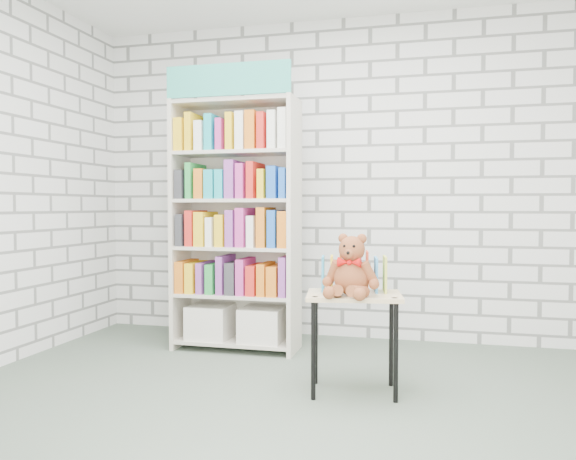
# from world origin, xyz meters

# --- Properties ---
(ground) EXTENTS (4.50, 4.50, 0.00)m
(ground) POSITION_xyz_m (0.00, 0.00, 0.00)
(ground) COLOR #4C5A4C
(ground) RESTS_ON ground
(room_shell) EXTENTS (4.52, 4.02, 2.81)m
(room_shell) POSITION_xyz_m (0.00, 0.00, 1.78)
(room_shell) COLOR silver
(room_shell) RESTS_ON ground
(bookshelf) EXTENTS (1.00, 0.39, 2.25)m
(bookshelf) POSITION_xyz_m (-0.77, 1.36, 1.03)
(bookshelf) COLOR beige
(bookshelf) RESTS_ON ground
(display_table) EXTENTS (0.63, 0.48, 0.62)m
(display_table) POSITION_xyz_m (0.30, 0.52, 0.53)
(display_table) COLOR tan
(display_table) RESTS_ON ground
(table_books) EXTENTS (0.42, 0.24, 0.24)m
(table_books) POSITION_xyz_m (0.28, 0.61, 0.74)
(table_books) COLOR teal
(table_books) RESTS_ON display_table
(teddy_bear) EXTENTS (0.35, 0.33, 0.38)m
(teddy_bear) POSITION_xyz_m (0.29, 0.42, 0.77)
(teddy_bear) COLOR brown
(teddy_bear) RESTS_ON display_table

